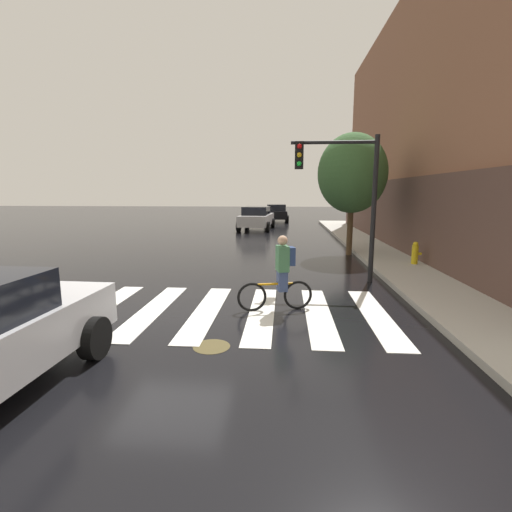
% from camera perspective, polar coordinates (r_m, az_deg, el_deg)
% --- Properties ---
extents(ground_plane, '(120.00, 120.00, 0.00)m').
position_cam_1_polar(ground_plane, '(8.59, -13.02, -8.18)').
color(ground_plane, black).
extents(crosswalk_stripes, '(9.17, 3.84, 0.01)m').
position_cam_1_polar(crosswalk_stripes, '(8.53, -11.72, -8.22)').
color(crosswalk_stripes, silver).
rests_on(crosswalk_stripes, ground).
extents(manhole_cover, '(0.64, 0.64, 0.01)m').
position_cam_1_polar(manhole_cover, '(6.57, -6.88, -13.69)').
color(manhole_cover, '#473D1E').
rests_on(manhole_cover, ground).
extents(sedan_mid, '(2.52, 4.86, 1.63)m').
position_cam_1_polar(sedan_mid, '(26.05, 0.10, 5.93)').
color(sedan_mid, '#B7B7BC').
rests_on(sedan_mid, ground).
extents(sedan_far, '(2.21, 4.54, 1.55)m').
position_cam_1_polar(sedan_far, '(33.32, 3.16, 6.70)').
color(sedan_far, black).
rests_on(sedan_far, ground).
extents(cyclist, '(1.68, 0.47, 1.69)m').
position_cam_1_polar(cyclist, '(8.19, 3.86, -2.70)').
color(cyclist, black).
rests_on(cyclist, ground).
extents(traffic_light_near, '(2.47, 0.28, 4.20)m').
position_cam_1_polar(traffic_light_near, '(11.02, 13.65, 10.82)').
color(traffic_light_near, black).
rests_on(traffic_light_near, ground).
extents(fire_hydrant, '(0.33, 0.22, 0.78)m').
position_cam_1_polar(fire_hydrant, '(13.96, 23.36, 0.43)').
color(fire_hydrant, gold).
rests_on(fire_hydrant, sidewalk).
extents(street_tree_near, '(2.81, 2.81, 4.99)m').
position_cam_1_polar(street_tree_near, '(15.94, 14.64, 12.22)').
color(street_tree_near, '#4C3823').
rests_on(street_tree_near, ground).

